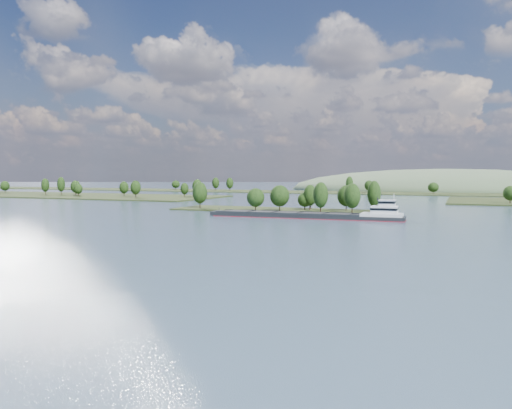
% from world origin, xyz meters
% --- Properties ---
extents(ground, '(1800.00, 1800.00, 0.00)m').
position_xyz_m(ground, '(0.00, 120.00, 0.00)').
color(ground, '#364B5E').
rests_on(ground, ground).
extents(tree_island, '(100.00, 30.00, 14.74)m').
position_xyz_m(tree_island, '(6.58, 178.67, 4.24)').
color(tree_island, black).
rests_on(tree_island, ground).
extents(left_bank, '(300.00, 80.00, 15.36)m').
position_xyz_m(left_bank, '(-228.07, 260.08, 0.90)').
color(left_bank, black).
rests_on(left_bank, ground).
extents(back_shoreline, '(900.00, 60.00, 15.48)m').
position_xyz_m(back_shoreline, '(8.49, 399.86, 0.67)').
color(back_shoreline, black).
rests_on(back_shoreline, ground).
extents(hill_west, '(320.00, 160.00, 44.00)m').
position_xyz_m(hill_west, '(60.00, 500.00, 0.00)').
color(hill_west, '#495D40').
rests_on(hill_west, ground).
extents(cargo_barge, '(76.98, 12.30, 10.37)m').
position_xyz_m(cargo_barge, '(26.89, 149.02, 1.31)').
color(cargo_barge, black).
rests_on(cargo_barge, ground).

